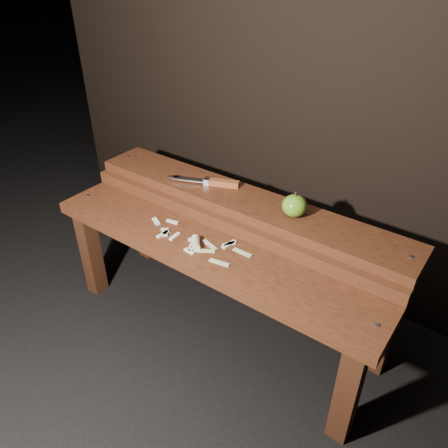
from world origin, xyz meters
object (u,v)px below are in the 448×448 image
Objects in this scene: bench_front_tier at (202,266)px; apple at (294,206)px; bench_rear_tier at (242,219)px; knife at (215,182)px.

apple reaches higher than bench_front_tier.
bench_front_tier is at bearing -90.00° from bench_rear_tier.
knife reaches higher than bench_front_tier.
apple is 0.33× the size of knife.
bench_rear_tier is 0.16m from knife.
knife is (-0.33, 0.01, -0.02)m from apple.
knife is (-0.13, 0.25, 0.16)m from bench_front_tier.
bench_front_tier is 0.35m from apple.
bench_rear_tier is 4.77× the size of knife.
bench_front_tier is 4.77× the size of knife.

